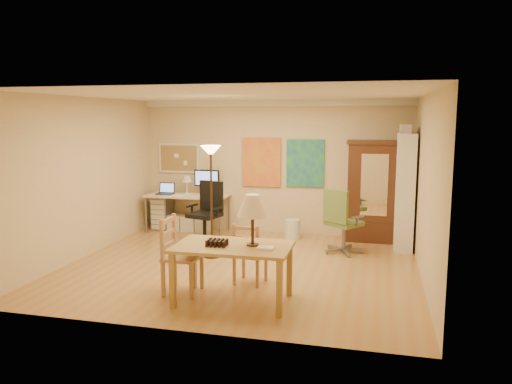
% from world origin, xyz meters
% --- Properties ---
extents(floor, '(5.50, 5.50, 0.00)m').
position_xyz_m(floor, '(0.00, 0.00, 0.00)').
color(floor, '#AD763D').
rests_on(floor, ground).
extents(crown_molding, '(5.50, 0.08, 0.12)m').
position_xyz_m(crown_molding, '(0.00, 2.46, 2.64)').
color(crown_molding, white).
rests_on(crown_molding, floor).
extents(corkboard, '(0.90, 0.04, 0.62)m').
position_xyz_m(corkboard, '(-2.05, 2.47, 1.50)').
color(corkboard, '#9B8349').
rests_on(corkboard, floor).
extents(art_panel_left, '(0.80, 0.04, 1.00)m').
position_xyz_m(art_panel_left, '(-0.25, 2.47, 1.45)').
color(art_panel_left, gold).
rests_on(art_panel_left, floor).
extents(art_panel_right, '(0.75, 0.04, 0.95)m').
position_xyz_m(art_panel_right, '(0.65, 2.47, 1.45)').
color(art_panel_right, '#235B8E').
rests_on(art_panel_right, floor).
extents(dining_table, '(1.50, 0.92, 1.40)m').
position_xyz_m(dining_table, '(0.40, -1.47, 0.89)').
color(dining_table, olive).
rests_on(dining_table, floor).
extents(ladder_chair_back, '(0.46, 0.45, 0.88)m').
position_xyz_m(ladder_chair_back, '(0.34, -0.76, 0.41)').
color(ladder_chair_back, '#A08249').
rests_on(ladder_chair_back, floor).
extents(ladder_chair_left, '(0.47, 0.49, 1.04)m').
position_xyz_m(ladder_chair_left, '(-0.48, -1.33, 0.49)').
color(ladder_chair_left, '#A08249').
rests_on(ladder_chair_left, floor).
extents(torchiere_lamp, '(0.35, 0.35, 1.90)m').
position_xyz_m(torchiere_lamp, '(-0.63, 0.42, 1.52)').
color(torchiere_lamp, '#382416').
rests_on(torchiere_lamp, floor).
extents(computer_desk, '(1.70, 0.74, 1.28)m').
position_xyz_m(computer_desk, '(-1.70, 2.16, 0.47)').
color(computer_desk, beige).
rests_on(computer_desk, floor).
extents(office_chair_black, '(0.71, 0.71, 1.16)m').
position_xyz_m(office_chair_black, '(-1.07, 1.35, 0.31)').
color(office_chair_black, black).
rests_on(office_chair_black, floor).
extents(office_chair_green, '(0.72, 0.72, 1.14)m').
position_xyz_m(office_chair_green, '(1.50, 1.21, 0.30)').
color(office_chair_green, slate).
rests_on(office_chair_green, floor).
extents(drawer_cart, '(0.35, 0.43, 0.71)m').
position_xyz_m(drawer_cart, '(-2.36, 2.21, 0.35)').
color(drawer_cart, slate).
rests_on(drawer_cart, floor).
extents(armoire, '(1.05, 0.50, 1.93)m').
position_xyz_m(armoire, '(2.01, 2.24, 0.84)').
color(armoire, '#39210F').
rests_on(armoire, floor).
extents(bookshelf, '(0.31, 0.83, 2.08)m').
position_xyz_m(bookshelf, '(2.55, 1.80, 1.04)').
color(bookshelf, white).
rests_on(bookshelf, floor).
extents(wastebin, '(0.30, 0.30, 0.38)m').
position_xyz_m(wastebin, '(0.48, 2.02, 0.19)').
color(wastebin, silver).
rests_on(wastebin, floor).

